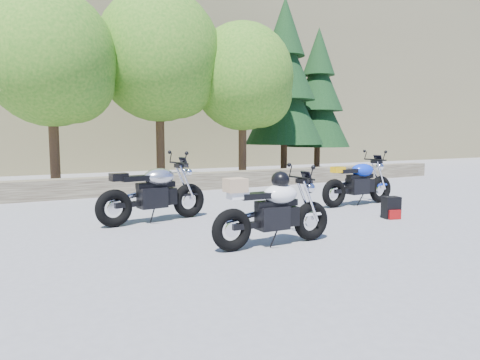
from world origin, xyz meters
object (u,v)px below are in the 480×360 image
blue_bike (359,183)px  backpack (391,208)px  silver_bike (154,194)px  white_bike (273,210)px

blue_bike → backpack: bearing=-112.6°
silver_bike → blue_bike: (4.75, -0.38, -0.02)m
white_bike → backpack: bearing=12.3°
blue_bike → silver_bike: bearing=174.7°
silver_bike → white_bike: 2.70m
blue_bike → backpack: (-0.61, -1.51, -0.31)m
backpack → silver_bike: bearing=170.8°
silver_bike → backpack: silver_bike is taller
white_bike → blue_bike: white_bike is taller
white_bike → blue_bike: 4.33m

